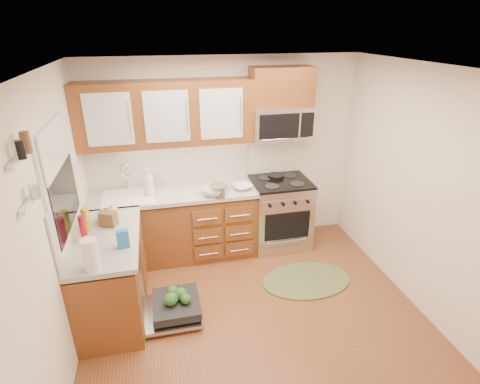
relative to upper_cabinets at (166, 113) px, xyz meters
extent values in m
plane|color=brown|center=(0.73, -1.57, -1.88)|extent=(3.50, 3.50, 0.00)
plane|color=white|center=(0.73, -1.57, 0.62)|extent=(3.50, 3.50, 0.00)
cube|color=white|center=(0.73, 0.18, -0.62)|extent=(3.50, 0.04, 2.50)
cube|color=white|center=(0.73, -3.33, -0.62)|extent=(3.50, 0.04, 2.50)
cube|color=white|center=(-1.02, -1.57, -0.62)|extent=(0.04, 3.50, 2.50)
cube|color=white|center=(2.48, -1.57, -0.62)|extent=(0.04, 3.50, 2.50)
cube|color=#613115|center=(0.00, -0.12, -1.45)|extent=(2.05, 0.60, 0.85)
cube|color=#613115|center=(-0.72, -1.05, -1.45)|extent=(0.60, 1.25, 0.85)
cube|color=beige|center=(0.00, -0.14, -0.97)|extent=(2.07, 0.64, 0.05)
cube|color=beige|center=(-0.71, -1.05, -0.97)|extent=(0.64, 1.27, 0.05)
cube|color=silver|center=(0.00, 0.16, -0.67)|extent=(2.05, 0.02, 0.57)
cube|color=silver|center=(-1.01, -1.05, -0.67)|extent=(0.02, 1.25, 0.57)
cube|color=#613115|center=(1.41, 0.00, 0.26)|extent=(0.76, 0.35, 0.47)
cube|color=white|center=(-0.98, -1.07, 0.00)|extent=(0.02, 0.96, 0.40)
cube|color=white|center=(-0.99, -1.92, 0.17)|extent=(0.04, 0.40, 0.03)
cube|color=white|center=(-0.99, -1.92, -0.12)|extent=(0.04, 0.40, 0.03)
cylinder|color=black|center=(1.38, -0.01, -0.90)|extent=(0.29, 0.29, 0.04)
cylinder|color=silver|center=(0.54, -0.35, -0.88)|extent=(0.23, 0.23, 0.13)
cube|color=#A18349|center=(0.56, -0.02, -0.94)|extent=(0.27, 0.19, 0.02)
cylinder|color=silver|center=(-0.18, 0.04, -0.87)|extent=(0.12, 0.12, 0.16)
cylinder|color=white|center=(-0.76, -1.59, -0.80)|extent=(0.15, 0.15, 0.29)
cylinder|color=gold|center=(-0.90, -0.89, -0.83)|extent=(0.10, 0.10, 0.24)
cylinder|color=#B60F21|center=(-0.90, -1.08, -0.82)|extent=(0.09, 0.09, 0.26)
cube|color=brown|center=(-0.69, -0.83, -0.87)|extent=(0.19, 0.16, 0.15)
cube|color=#2367A3|center=(-0.52, -1.30, -0.86)|extent=(0.12, 0.08, 0.18)
imported|color=#999999|center=(0.86, -0.23, -0.92)|extent=(0.28, 0.28, 0.06)
imported|color=#999999|center=(0.49, -0.32, -0.90)|extent=(0.34, 0.34, 0.10)
imported|color=#999999|center=(0.65, -0.19, -0.90)|extent=(0.13, 0.13, 0.10)
imported|color=#999999|center=(-0.27, -0.15, -0.78)|extent=(0.15, 0.15, 0.33)
imported|color=#999999|center=(-0.66, -0.71, -0.85)|extent=(0.10, 0.10, 0.21)
imported|color=#999999|center=(-0.77, -0.72, -0.87)|extent=(0.15, 0.15, 0.15)
camera|label=1|loc=(-0.13, -4.44, 0.95)|focal=28.00mm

